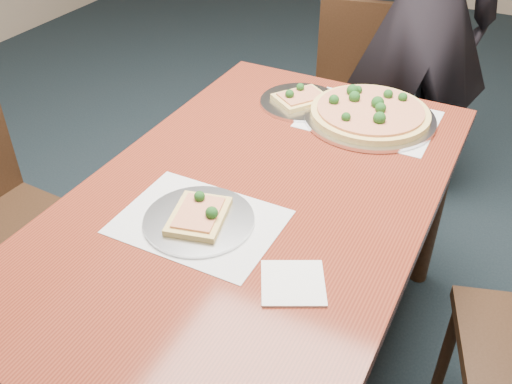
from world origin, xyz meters
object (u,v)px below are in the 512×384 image
at_px(chair_far, 358,100).
at_px(diner, 425,20).
at_px(pizza_pan, 370,113).
at_px(dining_table, 256,218).
at_px(slice_plate_far, 301,100).
at_px(slice_plate_near, 199,218).

distance_m(chair_far, diner, 0.42).
bearing_deg(pizza_pan, dining_table, -105.40).
relative_size(dining_table, slice_plate_far, 5.36).
bearing_deg(pizza_pan, slice_plate_far, 179.37).
bearing_deg(slice_plate_near, diner, 81.86).
bearing_deg(chair_far, dining_table, -98.49).
height_order(diner, slice_plate_near, diner).
bearing_deg(diner, slice_plate_near, 58.02).
height_order(chair_far, slice_plate_far, chair_far).
xyz_separation_m(dining_table, slice_plate_far, (-0.10, 0.53, 0.10)).
bearing_deg(slice_plate_far, chair_far, 85.83).
relative_size(pizza_pan, slice_plate_far, 1.52).
distance_m(dining_table, chair_far, 1.11).
xyz_separation_m(chair_far, slice_plate_near, (-0.01, -1.27, 0.25)).
xyz_separation_m(chair_far, pizza_pan, (0.20, -0.57, 0.26)).
bearing_deg(slice_plate_far, diner, 71.94).
bearing_deg(pizza_pan, chair_far, 109.73).
height_order(chair_far, pizza_pan, chair_far).
bearing_deg(dining_table, pizza_pan, 74.60).
height_order(pizza_pan, slice_plate_near, pizza_pan).
bearing_deg(diner, pizza_pan, 66.89).
distance_m(diner, slice_plate_far, 0.76).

